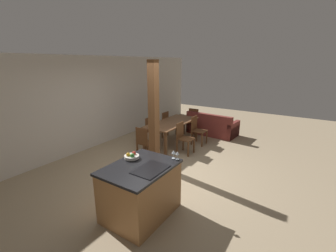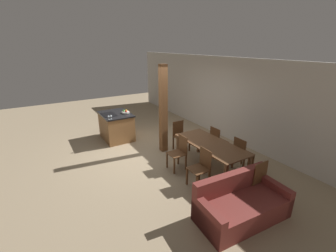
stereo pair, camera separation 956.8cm
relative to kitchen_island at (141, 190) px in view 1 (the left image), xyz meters
The scene contains 15 objects.
ground_plane 1.65m from the kitchen_island, 22.10° to the left, with size 16.00×16.00×0.00m, color #9E896B.
wall_back 3.73m from the kitchen_island, 66.07° to the left, with size 11.20×0.08×2.70m.
kitchen_island is the anchor object (origin of this frame).
fruit_bowl 0.60m from the kitchen_island, 63.99° to the left, with size 0.26×0.26×0.11m.
wine_glass_near 0.87m from the kitchen_island, 36.15° to the right, with size 0.06×0.06×0.15m.
wine_glass_middle 0.84m from the kitchen_island, 30.27° to the right, with size 0.06×0.06×0.15m.
dining_table 3.48m from the kitchen_island, 23.32° to the left, with size 1.98×0.87×0.72m.
dining_chair_near_left 2.84m from the kitchen_island, 14.55° to the left, with size 0.40×0.40×0.89m.
dining_chair_near_right 3.71m from the kitchen_island, 11.09° to the left, with size 0.40×0.40×0.89m.
dining_chair_far_left 3.42m from the kitchen_island, 36.60° to the left, with size 0.40×0.40×0.89m.
dining_chair_far_right 4.17m from the kitchen_island, 29.27° to the left, with size 0.40×0.40×0.89m.
dining_chair_head_end 2.29m from the kitchen_island, 36.97° to the left, with size 0.40×0.40×0.89m.
dining_chair_foot_end 4.76m from the kitchen_island, 16.80° to the left, with size 0.40×0.40×0.89m.
couch 4.88m from the kitchen_island, ahead, with size 0.95×1.77×0.79m.
timber_post 2.04m from the kitchen_island, 29.22° to the left, with size 0.19×0.19×2.57m.
Camera 1 is at (-3.99, -2.78, 2.52)m, focal length 24.00 mm.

